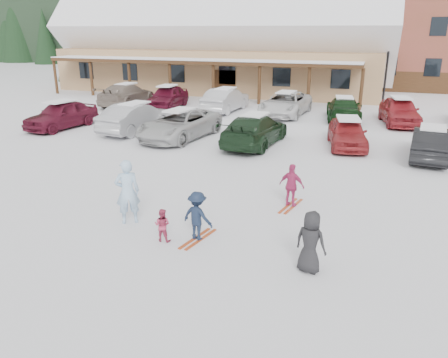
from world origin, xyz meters
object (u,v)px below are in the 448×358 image
(adult_skier, at_px, (127,192))
(parked_car_5, at_px, (431,143))
(parked_car_0, at_px, (61,115))
(parked_car_4, at_px, (347,133))
(parked_car_9, at_px, (225,100))
(child_magenta, at_px, (292,186))
(parked_car_10, at_px, (286,104))
(parked_car_3, at_px, (255,130))
(bystander_dark, at_px, (311,242))
(parked_car_12, at_px, (400,111))
(day_lodge, at_px, (221,45))
(child_navy, at_px, (197,216))
(lamp_post, at_px, (388,52))
(toddler_red, at_px, (162,225))
(parked_car_8, at_px, (167,97))
(parked_car_1, at_px, (135,118))
(parked_car_2, at_px, (180,124))
(parked_car_7, at_px, (127,95))
(parked_car_11, at_px, (344,109))

(adult_skier, distance_m, parked_car_5, 13.29)
(parked_car_0, relative_size, parked_car_4, 1.10)
(adult_skier, height_order, parked_car_9, adult_skier)
(child_magenta, xyz_separation_m, parked_car_10, (-3.12, 15.20, 0.05))
(parked_car_9, bearing_deg, parked_car_3, 122.18)
(bystander_dark, relative_size, parked_car_12, 0.32)
(day_lodge, xyz_separation_m, child_navy, (9.29, -29.11, -3.27))
(bystander_dark, relative_size, parked_car_9, 0.31)
(lamp_post, distance_m, toddler_red, 27.33)
(adult_skier, distance_m, parked_car_8, 19.39)
(day_lodge, relative_size, parked_car_1, 6.14)
(day_lodge, xyz_separation_m, parked_car_1, (1.33, -18.22, -3.16))
(parked_car_2, height_order, parked_car_5, parked_car_2)
(child_navy, height_order, child_magenta, child_magenta)
(child_navy, distance_m, parked_car_4, 11.63)
(parked_car_0, height_order, parked_car_10, parked_car_0)
(child_navy, xyz_separation_m, parked_car_8, (-9.61, 18.33, 0.11))
(child_navy, xyz_separation_m, parked_car_7, (-12.87, 18.34, 0.11))
(adult_skier, height_order, parked_car_11, adult_skier)
(parked_car_1, height_order, parked_car_9, parked_car_1)
(lamp_post, xyz_separation_m, parked_car_4, (-1.78, -14.96, -2.98))
(parked_car_1, xyz_separation_m, parked_car_3, (6.84, -0.72, -0.04))
(parked_car_9, bearing_deg, parked_car_8, 4.83)
(lamp_post, relative_size, parked_car_1, 1.38)
(adult_skier, bearing_deg, parked_car_10, -127.34)
(day_lodge, height_order, lamp_post, day_lodge)
(day_lodge, height_order, child_magenta, day_lodge)
(parked_car_9, bearing_deg, child_navy, 111.17)
(child_navy, relative_size, parked_car_3, 0.26)
(parked_car_8, relative_size, parked_car_11, 0.95)
(parked_car_3, bearing_deg, lamp_post, -105.35)
(parked_car_3, distance_m, parked_car_9, 9.15)
(parked_car_1, xyz_separation_m, parked_car_2, (2.88, -0.63, -0.05))
(lamp_post, bearing_deg, bystander_dark, -93.94)
(adult_skier, distance_m, bystander_dark, 5.41)
(lamp_post, distance_m, parked_car_5, 16.30)
(parked_car_7, bearing_deg, parked_car_12, 178.42)
(adult_skier, height_order, parked_car_7, adult_skier)
(day_lodge, distance_m, parked_car_5, 24.89)
(parked_car_1, distance_m, parked_car_5, 14.59)
(adult_skier, distance_m, parked_car_10, 17.91)
(parked_car_5, relative_size, parked_car_10, 0.78)
(parked_car_5, bearing_deg, parked_car_7, -15.97)
(adult_skier, relative_size, child_navy, 1.40)
(parked_car_7, height_order, parked_car_11, parked_car_7)
(parked_car_8, relative_size, parked_car_12, 0.99)
(parked_car_0, relative_size, parked_car_11, 0.93)
(toddler_red, relative_size, parked_car_3, 0.18)
(day_lodge, height_order, parked_car_3, day_lodge)
(day_lodge, distance_m, parked_car_0, 19.24)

